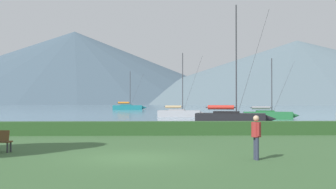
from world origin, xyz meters
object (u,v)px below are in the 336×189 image
sailboat_slip_6 (128,107)px  sailboat_slip_2 (232,117)px  sailboat_slip_5 (180,113)px  sailboat_slip_1 (268,115)px  person_seated_viewer (256,134)px

sailboat_slip_6 → sailboat_slip_2: bearing=-78.4°
sailboat_slip_5 → sailboat_slip_6: sailboat_slip_6 is taller
sailboat_slip_1 → sailboat_slip_6: 58.97m
sailboat_slip_6 → person_seated_viewer: 90.63m
sailboat_slip_1 → sailboat_slip_6: bearing=119.0°
sailboat_slip_2 → sailboat_slip_5: (-3.84, 17.72, -0.09)m
sailboat_slip_6 → sailboat_slip_5: bearing=-78.5°
sailboat_slip_2 → person_seated_viewer: (-3.60, -24.26, 0.33)m
sailboat_slip_2 → sailboat_slip_1: bearing=72.2°
sailboat_slip_1 → person_seated_viewer: bearing=-97.2°
sailboat_slip_5 → sailboat_slip_6: 49.11m
sailboat_slip_6 → person_seated_viewer: sailboat_slip_6 is taller
sailboat_slip_5 → person_seated_viewer: 41.98m
sailboat_slip_1 → person_seated_viewer: 36.10m
sailboat_slip_5 → person_seated_viewer: bearing=-82.3°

